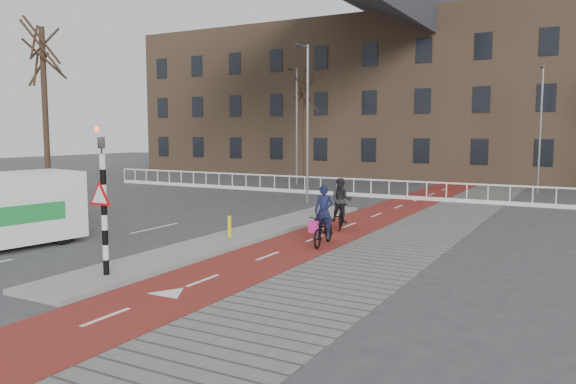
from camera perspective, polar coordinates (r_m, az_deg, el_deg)
The scene contains 15 objects.
ground at distance 15.26m, azimuth -10.86°, elevation -7.29°, with size 120.00×120.00×0.00m, color #38383A.
bike_lane at distance 23.12m, azimuth 8.16°, elevation -2.65°, with size 2.50×60.00×0.01m, color maroon.
sidewalk at distance 22.30m, azimuth 14.92°, elevation -3.12°, with size 3.00×60.00×0.01m, color slate.
curb_island at distance 18.80m, azimuth -4.71°, elevation -4.46°, with size 1.80×16.00×0.12m, color gray.
traffic_signal at distance 13.88m, azimuth -18.28°, elevation -0.48°, with size 0.80×0.80×3.68m.
bollard at distance 18.30m, azimuth -5.97°, elevation -3.50°, with size 0.12×0.12×0.68m, color yellow.
cyclist_near at distance 17.37m, azimuth 3.64°, elevation -3.40°, with size 0.88×1.87×1.88m.
cyclist_far at distance 20.32m, azimuth 5.42°, elevation -1.63°, with size 1.03×1.77×1.85m.
railing at distance 32.06m, azimuth 1.71°, elevation 0.41°, with size 28.00×0.10×0.99m.
townhouse_row at distance 45.37m, azimuth 12.91°, elevation 11.44°, with size 46.00×10.00×15.90m.
tree_left at distance 26.95m, azimuth -23.40°, elevation 6.70°, with size 0.25×0.25×8.01m, color black.
tree_mid at distance 37.74m, azimuth 1.77°, elevation 6.68°, with size 0.28×0.28×7.72m, color black.
streetlight_near at distance 27.50m, azimuth 1.99°, elevation 6.80°, with size 0.12×0.12×7.65m, color slate.
streetlight_left at distance 37.29m, azimuth 0.89°, elevation 6.62°, with size 0.12×0.12×7.63m, color slate.
streetlight_right at distance 35.35m, azimuth 24.25°, elevation 5.76°, with size 0.12×0.12×7.21m, color slate.
Camera 1 is at (9.52, -11.40, 3.52)m, focal length 35.00 mm.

